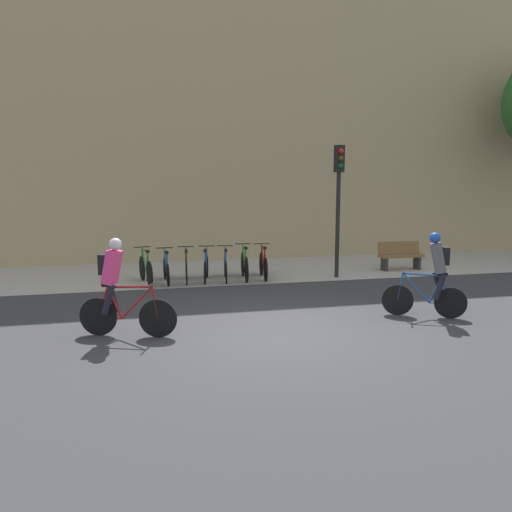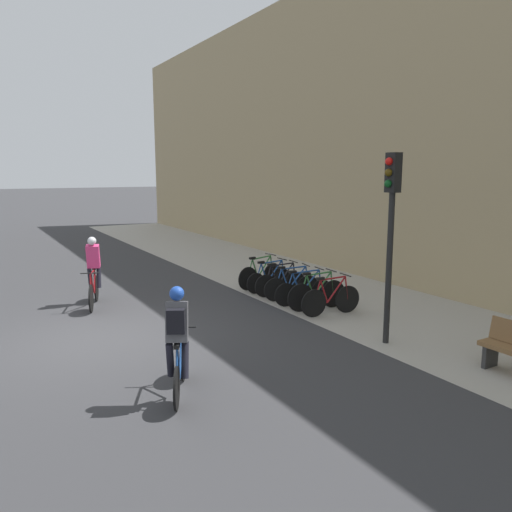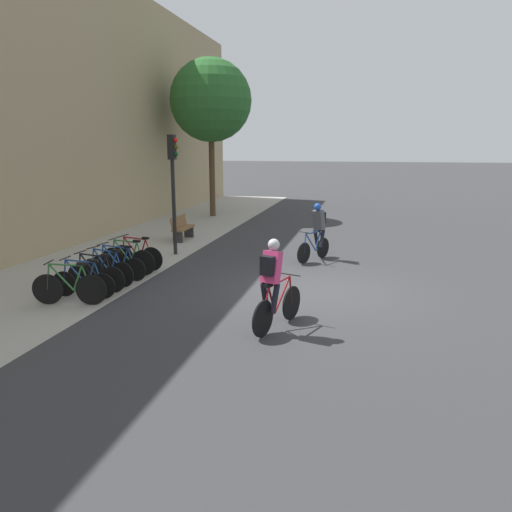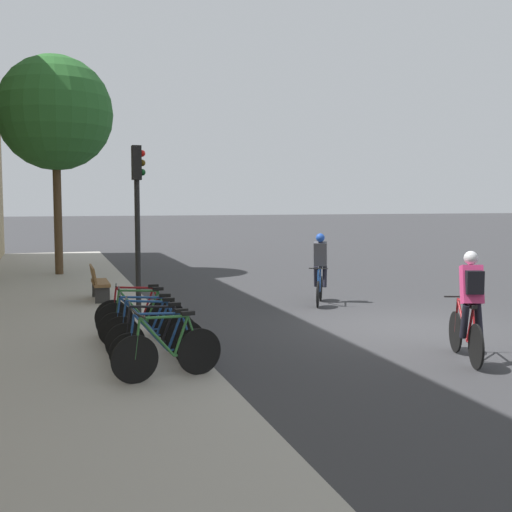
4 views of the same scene
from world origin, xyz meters
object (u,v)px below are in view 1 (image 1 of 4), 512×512
object	(u,v)px
parked_bike_3	(206,267)
parked_bike_4	(226,267)
traffic_light_pole	(339,187)
cyclist_pink	(117,285)
parked_bike_1	(166,269)
parked_bike_5	(245,265)
parked_bike_6	(263,265)
bench	(400,255)
parked_bike_2	(186,268)
parked_bike_0	(146,269)
cyclist_grey	(434,272)

from	to	relation	value
parked_bike_3	parked_bike_4	bearing A→B (deg)	-0.16
traffic_light_pole	cyclist_pink	bearing A→B (deg)	-143.75
parked_bike_1	traffic_light_pole	world-z (taller)	traffic_light_pole
parked_bike_5	parked_bike_6	xyz separation A→B (m)	(0.55, -0.00, -0.01)
bench	parked_bike_1	bearing A→B (deg)	-176.72
parked_bike_2	parked_bike_6	world-z (taller)	parked_bike_6
cyclist_pink	parked_bike_5	size ratio (longest dim) A/B	1.07
parked_bike_0	parked_bike_1	world-z (taller)	parked_bike_0
cyclist_pink	bench	size ratio (longest dim) A/B	1.26
parked_bike_5	parked_bike_6	distance (m)	0.55
cyclist_grey	parked_bike_0	world-z (taller)	cyclist_grey
traffic_light_pole	cyclist_grey	bearing A→B (deg)	-86.92
cyclist_pink	parked_bike_0	xyz separation A→B (m)	(0.55, 4.71, -0.54)
parked_bike_3	parked_bike_6	bearing A→B (deg)	0.02
parked_bike_1	parked_bike_0	bearing A→B (deg)	179.84
cyclist_grey	parked_bike_5	world-z (taller)	cyclist_grey
parked_bike_6	bench	distance (m)	4.61
parked_bike_6	bench	world-z (taller)	parked_bike_6
parked_bike_2	cyclist_grey	bearing A→B (deg)	-46.58
parked_bike_0	bench	size ratio (longest dim) A/B	1.16
parked_bike_2	parked_bike_5	world-z (taller)	parked_bike_5
cyclist_pink	parked_bike_5	distance (m)	5.78
parked_bike_0	traffic_light_pole	size ratio (longest dim) A/B	0.44
cyclist_grey	parked_bike_3	size ratio (longest dim) A/B	1.11
parked_bike_2	parked_bike_6	xyz separation A→B (m)	(2.21, 0.00, 0.01)
parked_bike_0	parked_bike_5	size ratio (longest dim) A/B	0.99
parked_bike_0	parked_bike_6	xyz separation A→B (m)	(3.32, 0.00, -0.01)
parked_bike_1	cyclist_grey	bearing A→B (deg)	-43.33
parked_bike_1	parked_bike_4	size ratio (longest dim) A/B	0.95
parked_bike_4	parked_bike_3	bearing A→B (deg)	179.84
cyclist_grey	bench	bearing A→B (deg)	67.39
parked_bike_5	bench	world-z (taller)	parked_bike_5
parked_bike_3	traffic_light_pole	distance (m)	4.42
parked_bike_3	bench	distance (m)	6.26
parked_bike_2	parked_bike_5	bearing A→B (deg)	0.03
parked_bike_4	bench	distance (m)	5.71
cyclist_pink	traffic_light_pole	xyz separation A→B (m)	(6.01, 4.40, 1.68)
parked_bike_0	parked_bike_4	world-z (taller)	parked_bike_0
cyclist_grey	parked_bike_3	bearing A→B (deg)	129.78
parked_bike_3	parked_bike_2	bearing A→B (deg)	-180.00
parked_bike_3	parked_bike_4	size ratio (longest dim) A/B	0.95
parked_bike_5	parked_bike_4	bearing A→B (deg)	-179.74
parked_bike_3	traffic_light_pole	world-z (taller)	traffic_light_pole
parked_bike_3	bench	bearing A→B (deg)	3.85
parked_bike_4	parked_bike_5	distance (m)	0.55
cyclist_pink	parked_bike_5	world-z (taller)	cyclist_pink
parked_bike_4	parked_bike_2	bearing A→B (deg)	179.92
cyclist_pink	parked_bike_1	bearing A→B (deg)	76.85
parked_bike_0	parked_bike_2	world-z (taller)	parked_bike_0
parked_bike_0	parked_bike_5	xyz separation A→B (m)	(2.77, 0.00, 0.01)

